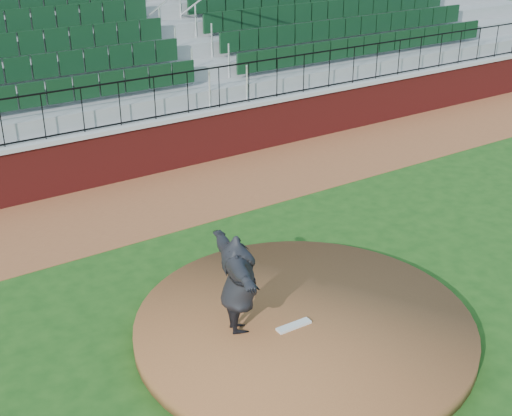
% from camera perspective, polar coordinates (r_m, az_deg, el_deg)
% --- Properties ---
extents(ground, '(90.00, 90.00, 0.00)m').
position_cam_1_polar(ground, '(11.01, 4.43, -8.88)').
color(ground, '#1C4814').
rests_on(ground, ground).
extents(warning_track, '(34.00, 3.20, 0.01)m').
position_cam_1_polar(warning_track, '(15.07, -8.33, 0.63)').
color(warning_track, brown).
rests_on(warning_track, ground).
extents(field_wall, '(34.00, 0.35, 1.20)m').
position_cam_1_polar(field_wall, '(16.22, -10.97, 4.45)').
color(field_wall, maroon).
rests_on(field_wall, ground).
extents(wall_cap, '(34.00, 0.45, 0.10)m').
position_cam_1_polar(wall_cap, '(16.01, -11.16, 6.63)').
color(wall_cap, '#B7B7B7').
rests_on(wall_cap, field_wall).
extents(wall_railing, '(34.00, 0.05, 1.00)m').
position_cam_1_polar(wall_railing, '(15.85, -11.32, 8.52)').
color(wall_railing, black).
rests_on(wall_railing, wall_cap).
extents(seating_stands, '(34.00, 5.10, 4.60)m').
position_cam_1_polar(seating_stands, '(18.21, -14.96, 11.86)').
color(seating_stands, gray).
rests_on(seating_stands, ground).
extents(concourse_wall, '(34.00, 0.50, 5.50)m').
position_cam_1_polar(concourse_wall, '(20.75, -17.86, 14.27)').
color(concourse_wall, maroon).
rests_on(concourse_wall, ground).
extents(pitchers_mound, '(5.13, 5.13, 0.25)m').
position_cam_1_polar(pitchers_mound, '(10.52, 4.03, -9.80)').
color(pitchers_mound, brown).
rests_on(pitchers_mound, ground).
extents(pitching_rubber, '(0.56, 0.16, 0.04)m').
position_cam_1_polar(pitching_rubber, '(10.26, 3.18, -9.79)').
color(pitching_rubber, silver).
rests_on(pitching_rubber, pitchers_mound).
extents(pitcher, '(1.05, 1.98, 1.56)m').
position_cam_1_polar(pitcher, '(9.77, -1.46, -6.39)').
color(pitcher, black).
rests_on(pitcher, pitchers_mound).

